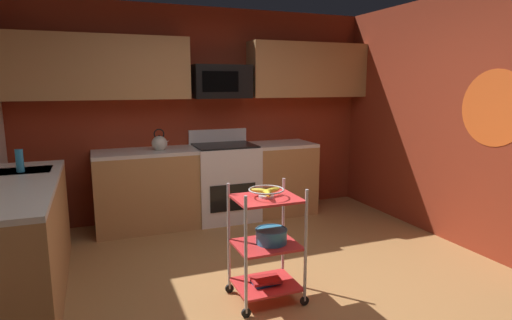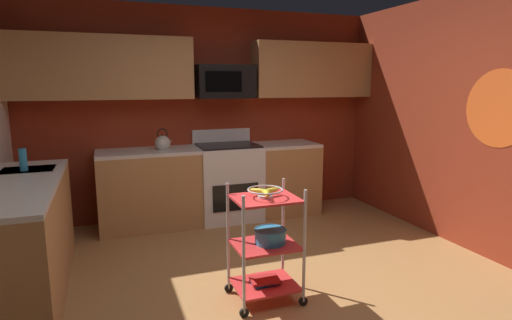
{
  "view_description": "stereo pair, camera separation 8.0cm",
  "coord_description": "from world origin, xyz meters",
  "px_view_note": "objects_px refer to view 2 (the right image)",
  "views": [
    {
      "loc": [
        -1.31,
        -2.78,
        1.68
      ],
      "look_at": [
        -0.06,
        0.41,
        1.05
      ],
      "focal_mm": 29.38,
      "sensor_mm": 36.0,
      "label": 1
    },
    {
      "loc": [
        -1.23,
        -2.8,
        1.68
      ],
      "look_at": [
        -0.06,
        0.41,
        1.05
      ],
      "focal_mm": 29.38,
      "sensor_mm": 36.0,
      "label": 2
    }
  ],
  "objects_px": {
    "oven_range": "(228,181)",
    "rolling_cart": "(265,245)",
    "mixing_bowl_large": "(270,236)",
    "book_stack": "(265,281)",
    "dish_soap_bottle": "(23,160)",
    "microwave": "(224,82)",
    "fruit_bowl": "(265,191)",
    "kettle": "(163,143)"
  },
  "relations": [
    {
      "from": "fruit_bowl",
      "to": "book_stack",
      "type": "relative_size",
      "value": 1.13
    },
    {
      "from": "rolling_cart",
      "to": "book_stack",
      "type": "xyz_separation_m",
      "value": [
        -0.0,
        0.0,
        -0.3
      ]
    },
    {
      "from": "oven_range",
      "to": "rolling_cart",
      "type": "bearing_deg",
      "value": -98.36
    },
    {
      "from": "oven_range",
      "to": "rolling_cart",
      "type": "distance_m",
      "value": 2.08
    },
    {
      "from": "rolling_cart",
      "to": "mixing_bowl_large",
      "type": "relative_size",
      "value": 3.63
    },
    {
      "from": "microwave",
      "to": "kettle",
      "type": "xyz_separation_m",
      "value": [
        -0.78,
        -0.11,
        -0.7
      ]
    },
    {
      "from": "mixing_bowl_large",
      "to": "dish_soap_bottle",
      "type": "relative_size",
      "value": 1.26
    },
    {
      "from": "microwave",
      "to": "fruit_bowl",
      "type": "height_order",
      "value": "microwave"
    },
    {
      "from": "mixing_bowl_large",
      "to": "dish_soap_bottle",
      "type": "xyz_separation_m",
      "value": [
        -1.84,
        1.24,
        0.5
      ]
    },
    {
      "from": "oven_range",
      "to": "dish_soap_bottle",
      "type": "bearing_deg",
      "value": -158.66
    },
    {
      "from": "oven_range",
      "to": "kettle",
      "type": "bearing_deg",
      "value": -179.72
    },
    {
      "from": "kettle",
      "to": "dish_soap_bottle",
      "type": "relative_size",
      "value": 1.32
    },
    {
      "from": "oven_range",
      "to": "rolling_cart",
      "type": "xyz_separation_m",
      "value": [
        -0.3,
        -2.06,
        -0.03
      ]
    },
    {
      "from": "microwave",
      "to": "mixing_bowl_large",
      "type": "distance_m",
      "value": 2.48
    },
    {
      "from": "book_stack",
      "to": "dish_soap_bottle",
      "type": "distance_m",
      "value": 2.35
    },
    {
      "from": "microwave",
      "to": "mixing_bowl_large",
      "type": "bearing_deg",
      "value": -96.8
    },
    {
      "from": "oven_range",
      "to": "microwave",
      "type": "bearing_deg",
      "value": 90.26
    },
    {
      "from": "mixing_bowl_large",
      "to": "book_stack",
      "type": "height_order",
      "value": "mixing_bowl_large"
    },
    {
      "from": "microwave",
      "to": "rolling_cart",
      "type": "relative_size",
      "value": 0.77
    },
    {
      "from": "oven_range",
      "to": "rolling_cart",
      "type": "relative_size",
      "value": 1.2
    },
    {
      "from": "oven_range",
      "to": "rolling_cart",
      "type": "height_order",
      "value": "oven_range"
    },
    {
      "from": "book_stack",
      "to": "rolling_cart",
      "type": "bearing_deg",
      "value": -26.57
    },
    {
      "from": "microwave",
      "to": "dish_soap_bottle",
      "type": "distance_m",
      "value": 2.39
    },
    {
      "from": "kettle",
      "to": "book_stack",
      "type": "bearing_deg",
      "value": -76.81
    },
    {
      "from": "mixing_bowl_large",
      "to": "microwave",
      "type": "bearing_deg",
      "value": 83.2
    },
    {
      "from": "oven_range",
      "to": "dish_soap_bottle",
      "type": "xyz_separation_m",
      "value": [
        -2.1,
        -0.82,
        0.54
      ]
    },
    {
      "from": "mixing_bowl_large",
      "to": "book_stack",
      "type": "relative_size",
      "value": 1.05
    },
    {
      "from": "mixing_bowl_large",
      "to": "fruit_bowl",
      "type": "bearing_deg",
      "value": -180.0
    },
    {
      "from": "fruit_bowl",
      "to": "kettle",
      "type": "xyz_separation_m",
      "value": [
        -0.48,
        2.05,
        0.12
      ]
    },
    {
      "from": "book_stack",
      "to": "dish_soap_bottle",
      "type": "height_order",
      "value": "dish_soap_bottle"
    },
    {
      "from": "microwave",
      "to": "dish_soap_bottle",
      "type": "relative_size",
      "value": 3.5
    },
    {
      "from": "kettle",
      "to": "rolling_cart",
      "type": "bearing_deg",
      "value": -76.81
    },
    {
      "from": "microwave",
      "to": "rolling_cart",
      "type": "height_order",
      "value": "microwave"
    },
    {
      "from": "fruit_bowl",
      "to": "kettle",
      "type": "relative_size",
      "value": 1.03
    },
    {
      "from": "dish_soap_bottle",
      "to": "microwave",
      "type": "bearing_deg",
      "value": 23.77
    },
    {
      "from": "fruit_bowl",
      "to": "mixing_bowl_large",
      "type": "distance_m",
      "value": 0.36
    },
    {
      "from": "oven_range",
      "to": "mixing_bowl_large",
      "type": "relative_size",
      "value": 4.37
    },
    {
      "from": "rolling_cart",
      "to": "kettle",
      "type": "xyz_separation_m",
      "value": [
        -0.48,
        2.05,
        0.54
      ]
    },
    {
      "from": "oven_range",
      "to": "book_stack",
      "type": "xyz_separation_m",
      "value": [
        -0.3,
        -2.06,
        -0.33
      ]
    },
    {
      "from": "book_stack",
      "to": "mixing_bowl_large",
      "type": "bearing_deg",
      "value": -0.0
    },
    {
      "from": "fruit_bowl",
      "to": "oven_range",
      "type": "bearing_deg",
      "value": 81.64
    },
    {
      "from": "book_stack",
      "to": "dish_soap_bottle",
      "type": "xyz_separation_m",
      "value": [
        -1.8,
        1.24,
        0.87
      ]
    }
  ]
}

